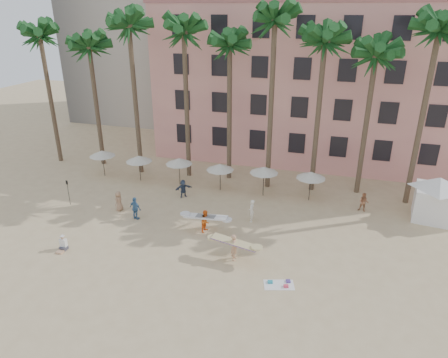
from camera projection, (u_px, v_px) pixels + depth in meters
name	position (u px, v px, depth m)	size (l,w,h in m)	color
ground	(178.00, 270.00, 25.30)	(120.00, 120.00, 0.00)	#D1B789
pink_hotel	(326.00, 82.00, 43.30)	(35.00, 14.00, 16.00)	#FBA899
palm_row	(246.00, 39.00, 33.32)	(44.40, 5.40, 16.30)	brown
umbrella_row	(199.00, 164.00, 36.19)	(22.50, 2.70, 2.73)	#332B23
cabana	(437.00, 195.00, 30.78)	(5.08, 5.08, 3.50)	white
beach_towel	(280.00, 284.00, 23.97)	(2.00, 1.45, 0.14)	white
carrier_yellow	(234.00, 246.00, 26.01)	(3.14, 1.10, 1.88)	tan
carrier_white	(206.00, 220.00, 29.43)	(3.26, 0.97, 1.72)	orange
beachgoers	(203.00, 200.00, 32.63)	(19.93, 7.17, 1.88)	white
paddle	(68.00, 189.00, 33.25)	(0.18, 0.04, 2.23)	black
seated_man	(63.00, 245.00, 27.31)	(0.47, 0.82, 1.07)	#3F3F4C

